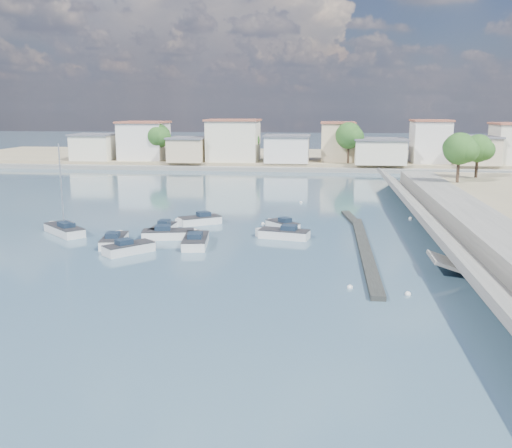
{
  "coord_description": "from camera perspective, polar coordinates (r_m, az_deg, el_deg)",
  "views": [
    {
      "loc": [
        3.32,
        -38.25,
        12.17
      ],
      "look_at": [
        -2.86,
        13.72,
        1.4
      ],
      "focal_mm": 40.0,
      "sensor_mm": 36.0,
      "label": 1
    }
  ],
  "objects": [
    {
      "name": "ground",
      "position": [
        79.26,
        4.3,
        2.76
      ],
      "size": [
        400.0,
        400.0,
        0.0
      ],
      "primitive_type": "plane",
      "color": "#2E495C",
      "rests_on": "ground"
    },
    {
      "name": "seawall_walkway",
      "position": [
        54.63,
        22.75,
        -1.2
      ],
      "size": [
        5.0,
        90.0,
        1.8
      ],
      "primitive_type": "cube",
      "color": "slate",
      "rests_on": "ground"
    },
    {
      "name": "breakwater",
      "position": [
        52.45,
        10.52,
        -1.8
      ],
      "size": [
        2.0,
        31.02,
        0.35
      ],
      "color": "black",
      "rests_on": "ground"
    },
    {
      "name": "far_shore_land",
      "position": [
        130.8,
        5.34,
        6.55
      ],
      "size": [
        160.0,
        40.0,
        1.4
      ],
      "primitive_type": "cube",
      "color": "gray",
      "rests_on": "ground"
    },
    {
      "name": "far_shore_quay",
      "position": [
        109.93,
        5.03,
        5.44
      ],
      "size": [
        160.0,
        2.5,
        0.8
      ],
      "primitive_type": "cube",
      "color": "slate",
      "rests_on": "ground"
    },
    {
      "name": "far_town",
      "position": [
        115.63,
        10.53,
        7.85
      ],
      "size": [
        113.01,
        12.8,
        8.35
      ],
      "color": "beige",
      "rests_on": "far_shore_land"
    },
    {
      "name": "shore_trees",
      "position": [
        106.65,
        9.57,
        8.27
      ],
      "size": [
        74.56,
        38.32,
        7.92
      ],
      "color": "#38281E",
      "rests_on": "ground"
    },
    {
      "name": "motorboat_a",
      "position": [
        51.48,
        -6.02,
        -1.68
      ],
      "size": [
        2.69,
        5.88,
        1.48
      ],
      "color": "silver",
      "rests_on": "ground"
    },
    {
      "name": "motorboat_b",
      "position": [
        49.62,
        -12.36,
        -2.4
      ],
      "size": [
        4.11,
        4.27,
        1.48
      ],
      "color": "silver",
      "rests_on": "ground"
    },
    {
      "name": "motorboat_c",
      "position": [
        53.92,
        2.59,
        -1.02
      ],
      "size": [
        5.29,
        2.73,
        1.48
      ],
      "color": "silver",
      "rests_on": "ground"
    },
    {
      "name": "motorboat_d",
      "position": [
        60.45,
        -5.86,
        0.32
      ],
      "size": [
        4.63,
        3.92,
        1.48
      ],
      "color": "silver",
      "rests_on": "ground"
    },
    {
      "name": "motorboat_e",
      "position": [
        52.86,
        -13.95,
        -1.61
      ],
      "size": [
        2.5,
        5.17,
        1.48
      ],
      "color": "silver",
      "rests_on": "ground"
    },
    {
      "name": "motorboat_f",
      "position": [
        57.79,
        2.55,
        -0.16
      ],
      "size": [
        3.7,
        3.8,
        1.48
      ],
      "color": "silver",
      "rests_on": "ground"
    },
    {
      "name": "motorboat_g",
      "position": [
        56.22,
        -9.35,
        -0.64
      ],
      "size": [
        1.81,
        4.81,
        1.48
      ],
      "color": "silver",
      "rests_on": "ground"
    },
    {
      "name": "motorboat_h",
      "position": [
        54.28,
        -8.48,
        -1.05
      ],
      "size": [
        5.49,
        2.8,
        1.48
      ],
      "color": "silver",
      "rests_on": "ground"
    },
    {
      "name": "sailboat",
      "position": [
        58.78,
        -18.72,
        -0.53
      ],
      "size": [
        5.45,
        5.2,
        9.0
      ],
      "color": "silver",
      "rests_on": "ground"
    },
    {
      "name": "mooring_buoys",
      "position": [
        54.88,
        7.65,
        -1.24
      ],
      "size": [
        16.29,
        36.43,
        0.41
      ],
      "color": "white",
      "rests_on": "ground"
    }
  ]
}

